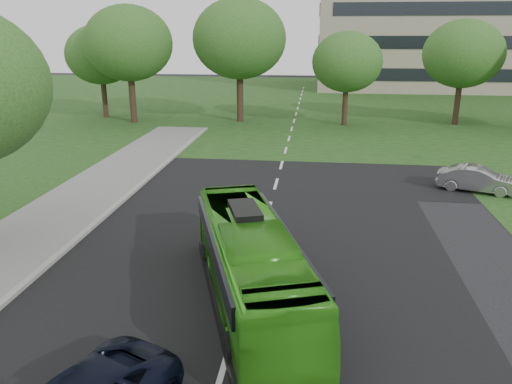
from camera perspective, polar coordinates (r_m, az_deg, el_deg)
ground at (r=17.53m, az=-0.44°, el=-8.61°), size 160.00×160.00×0.00m
street_surfaces at (r=39.16m, az=3.30°, el=6.38°), size 120.00×120.00×0.15m
tree_park_a at (r=46.15m, az=-14.37°, el=16.13°), size 7.58×7.58×10.07m
tree_park_b at (r=45.33m, az=-1.91°, el=17.09°), size 8.14×8.14×10.67m
tree_park_c at (r=44.18m, az=10.39°, el=14.40°), size 5.94×5.94×7.88m
tree_park_d at (r=47.13m, az=22.60°, el=14.35°), size 6.69×6.69×8.85m
tree_park_f at (r=49.74m, az=-17.34°, el=14.75°), size 6.35×6.35×8.48m
bus at (r=14.83m, az=-0.60°, el=-8.25°), size 4.97×9.44×2.57m
sedan at (r=27.80m, az=24.00°, el=1.35°), size 4.13×2.59×1.29m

